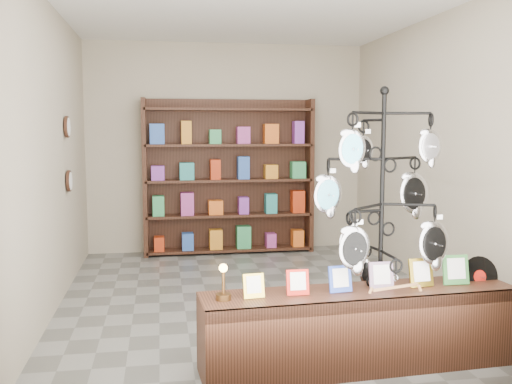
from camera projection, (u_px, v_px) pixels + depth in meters
ground at (255, 298)px, 6.01m from camera, size 5.00×5.00×0.00m
room_envelope at (255, 122)px, 5.81m from camera, size 5.00×5.00×5.00m
display_tree at (382, 205)px, 4.30m from camera, size 1.07×1.01×2.09m
front_shelf at (360, 328)px, 4.25m from camera, size 2.41×0.62×0.84m
back_shelving at (229, 181)px, 8.15m from camera, size 2.42×0.36×2.20m
wall_clocks at (68, 154)px, 6.31m from camera, size 0.03×0.24×0.84m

